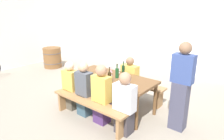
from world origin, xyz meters
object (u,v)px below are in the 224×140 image
tasting_table (112,80)px  bench_near (89,105)px  seated_guest_near_0 (71,86)px  seated_guest_near_1 (84,90)px  seated_guest_near_3 (124,105)px  seated_guest_near_2 (102,95)px  wine_barrel (52,58)px  wine_bottle_2 (117,73)px  wine_glass_0 (111,71)px  standing_host (181,88)px  wine_glass_1 (111,67)px  bench_far (130,85)px  wine_glass_2 (119,68)px  wine_bottle_1 (123,71)px  wine_bottle_0 (110,77)px  seated_guest_far_0 (130,81)px

tasting_table → bench_near: size_ratio=1.06×
bench_near → seated_guest_near_0: bearing=168.0°
seated_guest_near_1 → seated_guest_near_3: (1.02, -0.00, -0.00)m
seated_guest_near_2 → wine_barrel: size_ratio=1.58×
wine_bottle_2 → seated_guest_near_1: 0.77m
wine_glass_0 → seated_guest_near_1: size_ratio=0.12×
seated_guest_near_2 → standing_host: standing_host is taller
wine_bottle_2 → wine_glass_0: size_ratio=2.17×
seated_guest_near_3 → wine_glass_1: bearing=50.4°
seated_guest_near_1 → seated_guest_near_2: bearing=-90.0°
seated_guest_near_3 → wine_barrel: 4.83m
bench_far → seated_guest_near_2: (0.20, -1.27, 0.22)m
wine_barrel → seated_guest_near_2: bearing=-22.4°
standing_host → seated_guest_near_1: bearing=23.7°
seated_guest_near_2 → wine_barrel: 4.33m
wine_glass_2 → wine_barrel: bearing=168.0°
bench_near → seated_guest_near_1: bearing=151.4°
bench_far → wine_barrel: size_ratio=2.41×
bench_near → wine_bottle_1: wine_bottle_1 is taller
bench_near → standing_host: size_ratio=1.10×
standing_host → wine_glass_2: bearing=-4.0°
wine_glass_2 → seated_guest_near_3: (0.80, -0.86, -0.33)m
wine_bottle_2 → seated_guest_near_1: size_ratio=0.26×
seated_guest_near_0 → wine_glass_0: bearing=-45.5°
bench_far → standing_host: 1.59m
seated_guest_near_0 → seated_guest_near_2: (0.91, 0.00, 0.05)m
wine_bottle_0 → wine_glass_0: size_ratio=2.35×
seated_guest_near_1 → bench_near: bearing=-118.6°
seated_guest_near_3 → standing_host: size_ratio=0.70×
wine_glass_1 → bench_far: bearing=64.0°
seated_guest_near_3 → wine_glass_2: bearing=43.0°
wine_glass_2 → seated_guest_far_0: (0.13, 0.27, -0.36)m
bench_far → seated_guest_near_0: bearing=-119.0°
bench_near → wine_glass_2: wine_glass_2 is taller
seated_guest_near_1 → wine_barrel: seated_guest_near_1 is taller
wine_glass_2 → seated_guest_near_0: seated_guest_near_0 is taller
seated_guest_near_2 → seated_guest_near_3: 0.54m
wine_glass_1 → seated_guest_near_2: seated_guest_near_2 is taller
wine_glass_0 → seated_guest_far_0: bearing=73.4°
bench_far → wine_glass_2: 0.67m
seated_guest_near_0 → bench_far: bearing=-29.0°
wine_bottle_1 → wine_barrel: (-3.96, 0.91, -0.51)m
standing_host → wine_bottle_2: bearing=7.6°
wine_glass_1 → seated_guest_near_0: bearing=-120.6°
seated_guest_near_1 → wine_barrel: (-3.52, 1.65, -0.18)m
seated_guest_near_1 → bench_far: bearing=-12.2°
seated_guest_near_3 → wine_barrel: bearing=70.0°
wine_bottle_2 → wine_glass_1: 0.42m
wine_glass_0 → seated_guest_near_0: 0.94m
wine_bottle_2 → seated_guest_far_0: (-0.05, 0.55, -0.35)m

